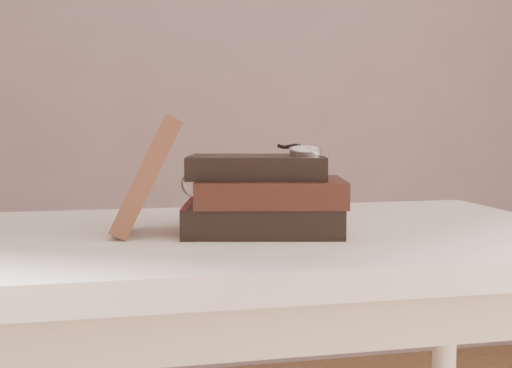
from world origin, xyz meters
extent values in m
cube|color=gray|center=(0.00, 1.75, 1.35)|extent=(3.50, 0.02, 2.70)
cube|color=white|center=(0.00, 0.35, 0.73)|extent=(1.00, 0.60, 0.04)
cube|color=white|center=(0.00, 0.35, 0.67)|extent=(0.88, 0.49, 0.08)
cube|color=black|center=(-0.01, 0.32, 0.77)|extent=(0.26, 0.21, 0.04)
cube|color=beige|center=(-0.01, 0.32, 0.77)|extent=(0.25, 0.19, 0.03)
cube|color=gold|center=(-0.12, 0.37, 0.77)|extent=(0.01, 0.01, 0.04)
cube|color=maroon|center=(-0.12, 0.34, 0.77)|extent=(0.04, 0.15, 0.04)
cube|color=black|center=(0.00, 0.31, 0.81)|extent=(0.25, 0.19, 0.04)
cube|color=beige|center=(0.00, 0.31, 0.81)|extent=(0.24, 0.18, 0.03)
cube|color=gold|center=(-0.10, 0.35, 0.81)|extent=(0.01, 0.01, 0.04)
cube|color=black|center=(-0.02, 0.33, 0.85)|extent=(0.23, 0.18, 0.03)
cube|color=beige|center=(-0.02, 0.33, 0.85)|extent=(0.22, 0.17, 0.03)
cube|color=gold|center=(-0.11, 0.37, 0.85)|extent=(0.01, 0.01, 0.03)
cube|color=#46261B|center=(-0.18, 0.34, 0.84)|extent=(0.12, 0.13, 0.18)
cylinder|color=silver|center=(0.05, 0.29, 0.87)|extent=(0.06, 0.06, 0.02)
cylinder|color=white|center=(0.05, 0.29, 0.88)|extent=(0.05, 0.05, 0.01)
torus|color=silver|center=(0.05, 0.29, 0.88)|extent=(0.05, 0.05, 0.01)
cylinder|color=silver|center=(0.05, 0.32, 0.87)|extent=(0.01, 0.01, 0.01)
cube|color=black|center=(0.05, 0.30, 0.88)|extent=(0.00, 0.01, 0.00)
cube|color=black|center=(0.05, 0.29, 0.88)|extent=(0.01, 0.00, 0.00)
sphere|color=black|center=(0.05, 0.33, 0.88)|extent=(0.01, 0.01, 0.01)
sphere|color=black|center=(0.05, 0.34, 0.88)|extent=(0.01, 0.01, 0.01)
sphere|color=black|center=(0.05, 0.35, 0.88)|extent=(0.01, 0.01, 0.01)
sphere|color=black|center=(0.05, 0.36, 0.88)|extent=(0.01, 0.01, 0.01)
sphere|color=black|center=(0.04, 0.37, 0.88)|extent=(0.01, 0.01, 0.01)
sphere|color=black|center=(0.04, 0.38, 0.88)|extent=(0.01, 0.01, 0.01)
sphere|color=black|center=(0.04, 0.39, 0.88)|extent=(0.01, 0.01, 0.01)
sphere|color=black|center=(0.04, 0.40, 0.88)|extent=(0.01, 0.01, 0.01)
sphere|color=black|center=(0.04, 0.41, 0.88)|extent=(0.01, 0.01, 0.01)
torus|color=silver|center=(-0.10, 0.41, 0.82)|extent=(0.05, 0.02, 0.05)
torus|color=silver|center=(-0.05, 0.40, 0.82)|extent=(0.05, 0.02, 0.05)
cylinder|color=silver|center=(-0.08, 0.41, 0.82)|extent=(0.01, 0.01, 0.00)
cylinder|color=silver|center=(-0.11, 0.47, 0.81)|extent=(0.03, 0.10, 0.03)
cylinder|color=silver|center=(-0.02, 0.45, 0.81)|extent=(0.03, 0.10, 0.03)
camera|label=1|loc=(-0.24, -0.67, 0.92)|focal=46.90mm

